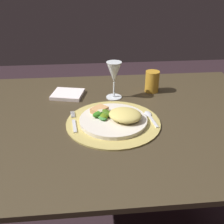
# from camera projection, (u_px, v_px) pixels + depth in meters

# --- Properties ---
(dining_table) EXTENTS (1.31, 0.91, 0.74)m
(dining_table) POSITION_uv_depth(u_px,v_px,m) (114.00, 144.00, 1.08)
(dining_table) COLOR #3C3120
(dining_table) RESTS_ON ground
(placemat) EXTENTS (0.35, 0.35, 0.01)m
(placemat) POSITION_uv_depth(u_px,v_px,m) (113.00, 122.00, 0.97)
(placemat) COLOR tan
(placemat) RESTS_ON dining_table
(dinner_plate) EXTENTS (0.25, 0.25, 0.01)m
(dinner_plate) POSITION_uv_depth(u_px,v_px,m) (113.00, 120.00, 0.97)
(dinner_plate) COLOR silver
(dinner_plate) RESTS_ON placemat
(pasta_serving) EXTENTS (0.16, 0.15, 0.04)m
(pasta_serving) POSITION_uv_depth(u_px,v_px,m) (125.00, 115.00, 0.95)
(pasta_serving) COLOR #D5BF64
(pasta_serving) RESTS_ON dinner_plate
(salad_greens) EXTENTS (0.09, 0.08, 0.02)m
(salad_greens) POSITION_uv_depth(u_px,v_px,m) (103.00, 114.00, 0.97)
(salad_greens) COLOR #3C6115
(salad_greens) RESTS_ON dinner_plate
(bread_piece) EXTENTS (0.07, 0.07, 0.02)m
(bread_piece) POSITION_uv_depth(u_px,v_px,m) (99.00, 110.00, 1.00)
(bread_piece) COLOR tan
(bread_piece) RESTS_ON dinner_plate
(fork) EXTENTS (0.03, 0.16, 0.00)m
(fork) POSITION_uv_depth(u_px,v_px,m) (74.00, 122.00, 0.96)
(fork) COLOR silver
(fork) RESTS_ON placemat
(spoon) EXTENTS (0.03, 0.13, 0.01)m
(spoon) POSITION_uv_depth(u_px,v_px,m) (149.00, 116.00, 1.00)
(spoon) COLOR silver
(spoon) RESTS_ON placemat
(napkin) EXTENTS (0.16, 0.14, 0.02)m
(napkin) POSITION_uv_depth(u_px,v_px,m) (68.00, 94.00, 1.19)
(napkin) COLOR white
(napkin) RESTS_ON dining_table
(wine_glass) EXTENTS (0.07, 0.07, 0.16)m
(wine_glass) POSITION_uv_depth(u_px,v_px,m) (114.00, 74.00, 1.12)
(wine_glass) COLOR silver
(wine_glass) RESTS_ON dining_table
(amber_tumbler) EXTENTS (0.06, 0.06, 0.10)m
(amber_tumbler) POSITION_uv_depth(u_px,v_px,m) (152.00, 82.00, 1.21)
(amber_tumbler) COLOR gold
(amber_tumbler) RESTS_ON dining_table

